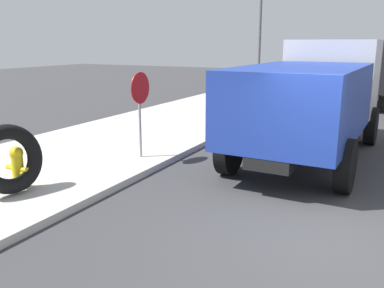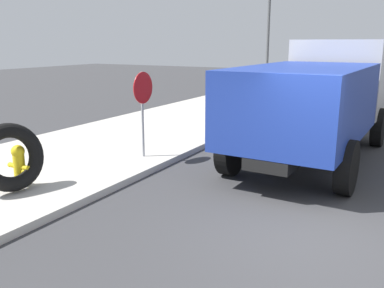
{
  "view_description": "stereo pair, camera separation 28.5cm",
  "coord_description": "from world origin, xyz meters",
  "px_view_note": "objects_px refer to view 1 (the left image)",
  "views": [
    {
      "loc": [
        -6.08,
        -0.94,
        2.92
      ],
      "look_at": [
        1.22,
        2.78,
        0.91
      ],
      "focal_mm": 38.87,
      "sensor_mm": 36.0,
      "label": 1
    },
    {
      "loc": [
        -5.94,
        -1.19,
        2.92
      ],
      "look_at": [
        1.22,
        2.78,
        0.91
      ],
      "focal_mm": 38.87,
      "sensor_mm": 36.0,
      "label": 2
    }
  ],
  "objects_px": {
    "loose_tire": "(9,159)",
    "dump_truck_blue": "(314,95)",
    "street_light_pole": "(260,31)",
    "dump_truck_orange": "(375,70)",
    "stop_sign": "(140,99)",
    "dump_truck_red": "(362,62)",
    "fire_hydrant": "(18,166)"
  },
  "relations": [
    {
      "from": "loose_tire",
      "to": "dump_truck_blue",
      "type": "bearing_deg",
      "value": -36.59
    },
    {
      "from": "street_light_pole",
      "to": "dump_truck_blue",
      "type": "bearing_deg",
      "value": -149.95
    },
    {
      "from": "stop_sign",
      "to": "loose_tire",
      "type": "bearing_deg",
      "value": 167.17
    },
    {
      "from": "loose_tire",
      "to": "stop_sign",
      "type": "bearing_deg",
      "value": -12.83
    },
    {
      "from": "dump_truck_orange",
      "to": "stop_sign",
      "type": "bearing_deg",
      "value": 162.56
    },
    {
      "from": "fire_hydrant",
      "to": "dump_truck_blue",
      "type": "distance_m",
      "value": 7.21
    },
    {
      "from": "loose_tire",
      "to": "dump_truck_orange",
      "type": "height_order",
      "value": "dump_truck_orange"
    },
    {
      "from": "stop_sign",
      "to": "street_light_pole",
      "type": "height_order",
      "value": "street_light_pole"
    },
    {
      "from": "fire_hydrant",
      "to": "stop_sign",
      "type": "height_order",
      "value": "stop_sign"
    },
    {
      "from": "fire_hydrant",
      "to": "dump_truck_orange",
      "type": "relative_size",
      "value": 0.12
    },
    {
      "from": "dump_truck_blue",
      "to": "dump_truck_red",
      "type": "bearing_deg",
      "value": 1.96
    },
    {
      "from": "fire_hydrant",
      "to": "dump_truck_red",
      "type": "height_order",
      "value": "dump_truck_red"
    },
    {
      "from": "loose_tire",
      "to": "dump_truck_orange",
      "type": "bearing_deg",
      "value": -16.57
    },
    {
      "from": "stop_sign",
      "to": "dump_truck_blue",
      "type": "bearing_deg",
      "value": -54.26
    },
    {
      "from": "stop_sign",
      "to": "dump_truck_blue",
      "type": "relative_size",
      "value": 0.3
    },
    {
      "from": "stop_sign",
      "to": "dump_truck_blue",
      "type": "height_order",
      "value": "dump_truck_blue"
    },
    {
      "from": "loose_tire",
      "to": "street_light_pole",
      "type": "bearing_deg",
      "value": -4.34
    },
    {
      "from": "fire_hydrant",
      "to": "street_light_pole",
      "type": "distance_m",
      "value": 11.91
    },
    {
      "from": "dump_truck_blue",
      "to": "dump_truck_orange",
      "type": "height_order",
      "value": "same"
    },
    {
      "from": "dump_truck_blue",
      "to": "street_light_pole",
      "type": "distance_m",
      "value": 7.1
    },
    {
      "from": "loose_tire",
      "to": "stop_sign",
      "type": "height_order",
      "value": "stop_sign"
    },
    {
      "from": "loose_tire",
      "to": "dump_truck_blue",
      "type": "height_order",
      "value": "dump_truck_blue"
    },
    {
      "from": "stop_sign",
      "to": "dump_truck_orange",
      "type": "bearing_deg",
      "value": -17.44
    },
    {
      "from": "fire_hydrant",
      "to": "dump_truck_red",
      "type": "bearing_deg",
      "value": -8.3
    },
    {
      "from": "dump_truck_orange",
      "to": "street_light_pole",
      "type": "xyz_separation_m",
      "value": [
        -5.22,
        4.17,
        1.76
      ]
    },
    {
      "from": "fire_hydrant",
      "to": "dump_truck_orange",
      "type": "bearing_deg",
      "value": -17.13
    },
    {
      "from": "loose_tire",
      "to": "stop_sign",
      "type": "distance_m",
      "value": 3.43
    },
    {
      "from": "fire_hydrant",
      "to": "stop_sign",
      "type": "bearing_deg",
      "value": -15.7
    },
    {
      "from": "dump_truck_orange",
      "to": "dump_truck_red",
      "type": "height_order",
      "value": "same"
    },
    {
      "from": "fire_hydrant",
      "to": "dump_truck_orange",
      "type": "xyz_separation_m",
      "value": [
        16.76,
        -5.17,
        1.02
      ]
    },
    {
      "from": "street_light_pole",
      "to": "dump_truck_orange",
      "type": "bearing_deg",
      "value": -38.61
    },
    {
      "from": "stop_sign",
      "to": "dump_truck_red",
      "type": "bearing_deg",
      "value": -7.3
    }
  ]
}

